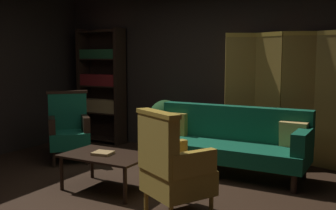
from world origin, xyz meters
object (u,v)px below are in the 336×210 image
Objects in this scene: velvet_couch at (228,139)px; coffee_table at (107,158)px; folding_screen at (298,97)px; bookshelf at (102,85)px; armchair_wing_left at (69,129)px; potted_plant at (165,123)px; armchair_gilt_accent at (172,167)px; book_tan_leather at (103,153)px.

coffee_table is (-0.98, -1.34, -0.08)m from velvet_couch.
bookshelf reaches higher than folding_screen.
potted_plant is at bearing 47.39° from armchair_wing_left.
armchair_gilt_accent reaches higher than book_tan_leather.
bookshelf is 2.77m from book_tan_leather.
armchair_gilt_accent is at bearing -14.77° from book_tan_leather.
coffee_table is at bearing -81.63° from potted_plant.
armchair_gilt_accent reaches higher than coffee_table.
coffee_table is 1.89m from potted_plant.
armchair_gilt_accent is at bearing -88.15° from velvet_couch.
armchair_wing_left is 4.86× the size of book_tan_leather.
bookshelf is 0.97× the size of velvet_couch.
velvet_couch is at bearing -130.93° from folding_screen.
velvet_couch is 2.45× the size of potted_plant.
velvet_couch is 1.66m from coffee_table.
bookshelf is at bearing 129.53° from coffee_table.
armchair_wing_left is 1.48m from book_tan_leather.
armchair_wing_left is at bearing -154.66° from folding_screen.
armchair_wing_left is at bearing -165.60° from velvet_couch.
armchair_wing_left reaches higher than coffee_table.
armchair_gilt_accent reaches higher than velvet_couch.
velvet_couch reaches higher than potted_plant.
armchair_wing_left is at bearing 149.77° from coffee_table.
velvet_couch reaches higher than book_tan_leather.
folding_screen is 2.46× the size of potted_plant.
velvet_couch is 2.04× the size of armchair_wing_left.
armchair_gilt_accent is 1.11m from book_tan_leather.
velvet_couch is 2.04× the size of armchair_gilt_accent.
armchair_wing_left is (-1.29, 0.75, 0.12)m from coffee_table.
book_tan_leather is at bearing 165.23° from armchair_gilt_accent.
folding_screen is at bearing 1.59° from bookshelf.
armchair_wing_left reaches higher than velvet_couch.
folding_screen is at bearing 51.65° from book_tan_leather.
velvet_couch is (-0.73, -0.84, -0.53)m from folding_screen.
folding_screen is 1.23m from velvet_couch.
coffee_table is (-1.71, -2.18, -0.61)m from folding_screen.
potted_plant is at bearing -8.57° from bookshelf.
velvet_couch is 2.12× the size of coffee_table.
coffee_table is at bearing -50.47° from bookshelf.
book_tan_leather reaches higher than coffee_table.
armchair_wing_left is (-2.28, -0.58, 0.04)m from velvet_couch.
bookshelf reaches higher than armchair_gilt_accent.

